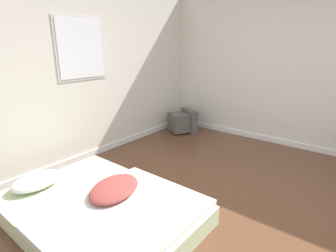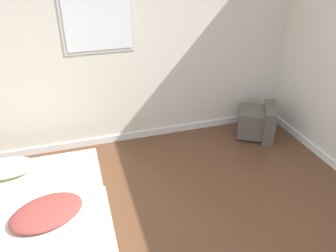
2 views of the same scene
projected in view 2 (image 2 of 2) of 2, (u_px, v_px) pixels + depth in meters
The scene contains 3 objects.
wall_back at pixel (88, 42), 3.57m from camera, with size 7.36×0.08×2.60m.
mattress_bed at pixel (29, 227), 2.79m from camera, with size 1.36×1.92×0.34m.
crt_tv at pixel (258, 122), 4.24m from camera, with size 0.61×0.61×0.43m.
Camera 2 is at (-0.22, -1.15, 2.25)m, focal length 35.00 mm.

